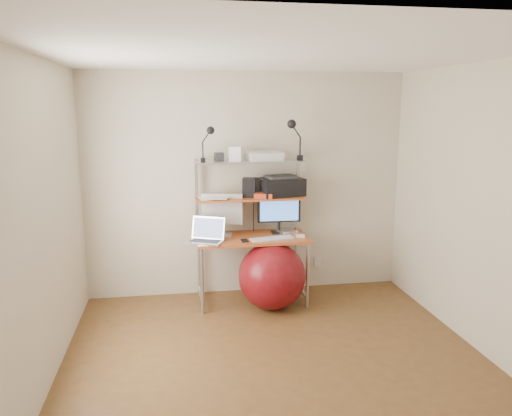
{
  "coord_description": "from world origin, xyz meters",
  "views": [
    {
      "loc": [
        -0.81,
        -3.72,
        2.12
      ],
      "look_at": [
        -0.0,
        1.15,
        1.11
      ],
      "focal_mm": 35.0,
      "sensor_mm": 36.0,
      "label": 1
    }
  ],
  "objects_px": {
    "laptop": "(207,236)",
    "monitor_black": "(279,211)",
    "exercise_ball": "(272,276)",
    "printer": "(281,186)",
    "monitor_silver": "(222,212)"
  },
  "relations": [
    {
      "from": "laptop",
      "to": "printer",
      "type": "height_order",
      "value": "printer"
    },
    {
      "from": "monitor_black",
      "to": "laptop",
      "type": "height_order",
      "value": "monitor_black"
    },
    {
      "from": "monitor_silver",
      "to": "monitor_black",
      "type": "xyz_separation_m",
      "value": [
        0.64,
        0.02,
        -0.02
      ]
    },
    {
      "from": "monitor_silver",
      "to": "exercise_ball",
      "type": "bearing_deg",
      "value": -21.28
    },
    {
      "from": "monitor_silver",
      "to": "monitor_black",
      "type": "distance_m",
      "value": 0.64
    },
    {
      "from": "monitor_silver",
      "to": "printer",
      "type": "distance_m",
      "value": 0.71
    },
    {
      "from": "monitor_black",
      "to": "exercise_ball",
      "type": "height_order",
      "value": "monitor_black"
    },
    {
      "from": "printer",
      "to": "exercise_ball",
      "type": "bearing_deg",
      "value": -124.8
    },
    {
      "from": "monitor_silver",
      "to": "laptop",
      "type": "xyz_separation_m",
      "value": [
        -0.18,
        -0.22,
        -0.21
      ]
    },
    {
      "from": "monitor_silver",
      "to": "monitor_black",
      "type": "relative_size",
      "value": 1.03
    },
    {
      "from": "laptop",
      "to": "monitor_black",
      "type": "bearing_deg",
      "value": 40.21
    },
    {
      "from": "printer",
      "to": "laptop",
      "type": "bearing_deg",
      "value": -172.6
    },
    {
      "from": "monitor_silver",
      "to": "printer",
      "type": "xyz_separation_m",
      "value": [
        0.66,
        0.06,
        0.25
      ]
    },
    {
      "from": "laptop",
      "to": "exercise_ball",
      "type": "bearing_deg",
      "value": 14.55
    },
    {
      "from": "monitor_black",
      "to": "exercise_ball",
      "type": "bearing_deg",
      "value": -111.01
    }
  ]
}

